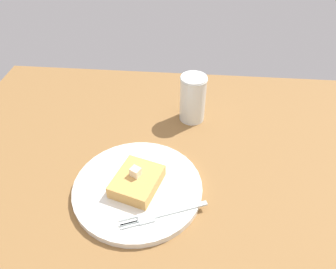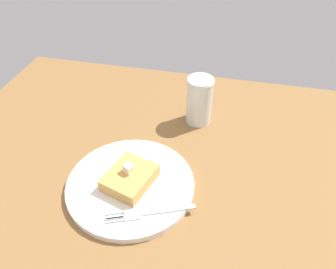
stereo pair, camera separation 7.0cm
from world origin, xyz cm
name	(u,v)px [view 1 (the left image)]	position (x,y,z in cm)	size (l,w,h in cm)	color
table_surface	(176,236)	(0.00, 0.00, 1.03)	(107.86, 107.86, 2.07)	olive
plate	(138,188)	(8.60, 8.01, 2.87)	(24.93, 24.93, 1.38)	white
toast_slice_center	(137,181)	(8.60, 8.01, 4.77)	(9.43, 7.91, 2.63)	#D79D4F
butter_pat_primary	(136,172)	(8.99, 8.23, 6.95)	(1.75, 1.57, 1.75)	#F8EAC5
fork	(159,215)	(2.23, 3.14, 3.63)	(7.32, 15.38, 0.36)	silver
syrup_jar	(193,100)	(32.57, -1.61, 7.37)	(6.36, 6.36, 11.66)	#341B07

